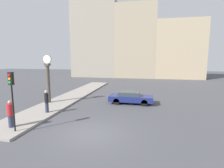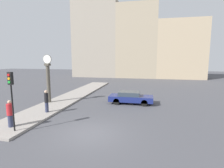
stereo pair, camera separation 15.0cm
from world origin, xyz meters
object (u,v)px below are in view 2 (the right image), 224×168
sedan_car (131,97)px  traffic_light_near (11,89)px  pedestrian_red_top (10,114)px  pedestrian_black_jacket (46,101)px  street_clock (48,80)px

sedan_car → traffic_light_near: (-6.19, -8.71, 2.11)m
traffic_light_near → pedestrian_red_top: 1.95m
pedestrian_red_top → pedestrian_black_jacket: (0.48, 3.31, 0.08)m
traffic_light_near → pedestrian_red_top: bearing=143.1°
pedestrian_red_top → pedestrian_black_jacket: pedestrian_black_jacket is taller
sedan_car → pedestrian_black_jacket: (-6.42, -4.85, 0.46)m
traffic_light_near → pedestrian_black_jacket: 4.20m
sedan_car → pedestrian_red_top: size_ratio=2.50×
traffic_light_near → pedestrian_red_top: (-0.72, 0.54, -1.73)m
street_clock → pedestrian_red_top: street_clock is taller
traffic_light_near → pedestrian_black_jacket: bearing=93.5°
sedan_car → pedestrian_red_top: pedestrian_red_top is taller
sedan_car → street_clock: bearing=-167.6°
sedan_car → pedestrian_red_top: (-6.90, -8.17, 0.38)m
sedan_car → pedestrian_red_top: bearing=-130.2°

